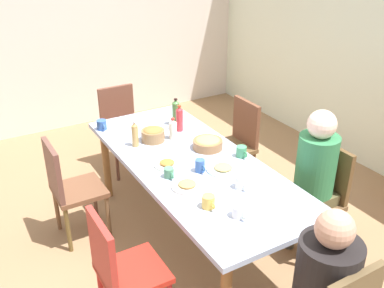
# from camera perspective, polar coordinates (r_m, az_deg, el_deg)

# --- Properties ---
(ground_plane) EXTENTS (6.92, 6.92, 0.00)m
(ground_plane) POSITION_cam_1_polar(r_m,az_deg,el_deg) (3.85, 0.00, -12.32)
(ground_plane) COLOR #96724F
(wall_left) EXTENTS (0.12, 4.86, 2.60)m
(wall_left) POSITION_cam_1_polar(r_m,az_deg,el_deg) (5.84, -15.25, 14.67)
(wall_left) COLOR silver
(wall_left) RESTS_ON ground_plane
(dining_table) EXTENTS (2.23, 0.92, 0.77)m
(dining_table) POSITION_cam_1_polar(r_m,az_deg,el_deg) (3.45, 0.00, -3.37)
(dining_table) COLOR #A9B8D9
(dining_table) RESTS_ON ground_plane
(person_0) EXTENTS (0.34, 0.34, 1.16)m
(person_0) POSITION_cam_1_polar(r_m,az_deg,el_deg) (2.57, 16.73, -16.57)
(person_0) COLOR #474940
(person_0) RESTS_ON ground_plane
(chair_1) EXTENTS (0.40, 0.40, 0.90)m
(chair_1) POSITION_cam_1_polar(r_m,az_deg,el_deg) (2.86, -9.26, -15.57)
(chair_1) COLOR red
(chair_1) RESTS_ON ground_plane
(chair_2) EXTENTS (0.40, 0.40, 0.90)m
(chair_2) POSITION_cam_1_polar(r_m,az_deg,el_deg) (4.75, -9.15, 2.58)
(chair_2) COLOR brown
(chair_2) RESTS_ON ground_plane
(chair_3) EXTENTS (0.40, 0.40, 0.90)m
(chair_3) POSITION_cam_1_polar(r_m,az_deg,el_deg) (4.36, 5.84, 0.54)
(chair_3) COLOR brown
(chair_3) RESTS_ON ground_plane
(chair_4) EXTENTS (0.40, 0.40, 0.90)m
(chair_4) POSITION_cam_1_polar(r_m,az_deg,el_deg) (3.73, -15.69, -5.19)
(chair_4) COLOR brown
(chair_4) RESTS_ON ground_plane
(chair_5) EXTENTS (0.40, 0.40, 0.90)m
(chair_5) POSITION_cam_1_polar(r_m,az_deg,el_deg) (3.64, 16.13, -6.14)
(chair_5) COLOR brown
(chair_5) RESTS_ON ground_plane
(person_5) EXTENTS (0.30, 0.30, 1.23)m
(person_5) POSITION_cam_1_polar(r_m,az_deg,el_deg) (3.47, 15.56, -3.38)
(person_5) COLOR brown
(person_5) RESTS_ON ground_plane
(plate_0) EXTENTS (0.23, 0.23, 0.04)m
(plate_0) POSITION_cam_1_polar(r_m,az_deg,el_deg) (3.09, -0.62, -5.37)
(plate_0) COLOR silver
(plate_0) RESTS_ON dining_table
(plate_1) EXTENTS (0.25, 0.25, 0.04)m
(plate_1) POSITION_cam_1_polar(r_m,az_deg,el_deg) (3.30, 4.05, -3.21)
(plate_1) COLOR white
(plate_1) RESTS_ON dining_table
(plate_2) EXTENTS (0.20, 0.20, 0.04)m
(plate_2) POSITION_cam_1_polar(r_m,az_deg,el_deg) (3.36, -3.24, -2.59)
(plate_2) COLOR silver
(plate_2) RESTS_ON dining_table
(bowl_0) EXTENTS (0.20, 0.20, 0.12)m
(bowl_0) POSITION_cam_1_polar(r_m,az_deg,el_deg) (3.73, -5.07, 1.25)
(bowl_0) COLOR olive
(bowl_0) RESTS_ON dining_table
(bowl_1) EXTENTS (0.25, 0.25, 0.09)m
(bowl_1) POSITION_cam_1_polar(r_m,az_deg,el_deg) (3.60, 2.06, 0.12)
(bowl_1) COLOR #92633D
(bowl_1) RESTS_ON dining_table
(cup_0) EXTENTS (0.11, 0.07, 0.10)m
(cup_0) POSITION_cam_1_polar(r_m,az_deg,el_deg) (3.26, 1.06, -2.83)
(cup_0) COLOR #375EA5
(cup_0) RESTS_ON dining_table
(cup_1) EXTENTS (0.12, 0.09, 0.09)m
(cup_1) POSITION_cam_1_polar(r_m,az_deg,el_deg) (4.01, -11.60, 2.43)
(cup_1) COLOR #345BA6
(cup_1) RESTS_ON dining_table
(cup_2) EXTENTS (0.11, 0.07, 0.07)m
(cup_2) POSITION_cam_1_polar(r_m,az_deg,el_deg) (3.19, -2.99, -3.75)
(cup_2) COLOR #4F8665
(cup_2) RESTS_ON dining_table
(cup_3) EXTENTS (0.12, 0.08, 0.09)m
(cup_3) POSITION_cam_1_polar(r_m,az_deg,el_deg) (3.49, 6.43, -0.99)
(cup_3) COLOR #429063
(cup_3) RESTS_ON dining_table
(cup_4) EXTENTS (0.12, 0.08, 0.09)m
(cup_4) POSITION_cam_1_polar(r_m,az_deg,el_deg) (2.86, 2.16, -7.48)
(cup_4) COLOR #EBBF51
(cup_4) RESTS_ON dining_table
(cup_5) EXTENTS (0.12, 0.09, 0.08)m
(cup_5) POSITION_cam_1_polar(r_m,az_deg,el_deg) (2.80, 6.09, -8.68)
(cup_5) COLOR white
(cup_5) RESTS_ON dining_table
(cup_6) EXTENTS (0.12, 0.08, 0.09)m
(cup_6) POSITION_cam_1_polar(r_m,az_deg,el_deg) (3.08, 6.38, -4.96)
(cup_6) COLOR white
(cup_6) RESTS_ON dining_table
(bottle_0) EXTENTS (0.06, 0.06, 0.19)m
(bottle_0) POSITION_cam_1_polar(r_m,az_deg,el_deg) (3.74, -2.48, 1.93)
(bottle_0) COLOR silver
(bottle_0) RESTS_ON dining_table
(bottle_1) EXTENTS (0.07, 0.07, 0.25)m
(bottle_1) POSITION_cam_1_polar(r_m,az_deg,el_deg) (3.99, -2.11, 4.09)
(bottle_1) COLOR #527A3D
(bottle_1) RESTS_ON dining_table
(bottle_2) EXTENTS (0.05, 0.05, 0.22)m
(bottle_2) POSITION_cam_1_polar(r_m,az_deg,el_deg) (3.63, -7.39, 1.24)
(bottle_2) COLOR tan
(bottle_2) RESTS_ON dining_table
(bottle_3) EXTENTS (0.06, 0.06, 0.24)m
(bottle_3) POSITION_cam_1_polar(r_m,az_deg,el_deg) (3.88, -1.63, 3.27)
(bottle_3) COLOR red
(bottle_3) RESTS_ON dining_table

